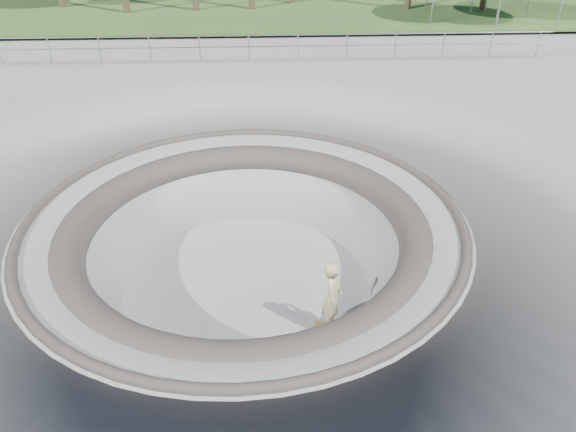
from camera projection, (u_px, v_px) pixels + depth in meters
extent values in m
plane|color=#A09F9B|center=(244.00, 219.00, 13.00)|extent=(180.00, 180.00, 0.00)
torus|color=#A09F9B|center=(247.00, 286.00, 14.06)|extent=(14.00, 14.00, 4.00)
cylinder|color=#A09F9B|center=(247.00, 285.00, 14.04)|extent=(6.60, 6.60, 0.10)
torus|color=#474038|center=(244.00, 220.00, 13.01)|extent=(10.24, 10.24, 0.24)
torus|color=#474038|center=(245.00, 235.00, 13.24)|extent=(8.91, 8.91, 0.81)
ellipsoid|color=olive|center=(57.00, 8.00, 62.12)|extent=(50.40, 36.00, 23.40)
ellipsoid|color=olive|center=(322.00, 9.00, 68.32)|extent=(61.60, 44.00, 28.60)
cylinder|color=gray|center=(249.00, 35.00, 22.55)|extent=(25.00, 0.05, 0.05)
cylinder|color=gray|center=(249.00, 47.00, 22.79)|extent=(25.00, 0.05, 0.05)
cube|color=olive|center=(331.00, 327.00, 12.58)|extent=(0.79, 0.45, 0.02)
cylinder|color=#ABABAF|center=(330.00, 328.00, 12.60)|extent=(0.08, 0.16, 0.03)
cylinder|color=#ABABAF|center=(330.00, 328.00, 12.60)|extent=(0.08, 0.16, 0.03)
cylinder|color=silver|center=(330.00, 328.00, 12.60)|extent=(0.07, 0.05, 0.06)
cylinder|color=silver|center=(330.00, 328.00, 12.60)|extent=(0.07, 0.05, 0.06)
cylinder|color=silver|center=(330.00, 328.00, 12.60)|extent=(0.07, 0.05, 0.06)
cylinder|color=silver|center=(330.00, 328.00, 12.60)|extent=(0.07, 0.05, 0.06)
imported|color=#D0BA86|center=(332.00, 297.00, 12.11)|extent=(0.54, 0.71, 1.74)
cylinder|color=gray|center=(498.00, 1.00, 26.60)|extent=(0.06, 0.06, 2.45)
cylinder|color=gray|center=(562.00, 1.00, 26.73)|extent=(0.06, 0.06, 2.45)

